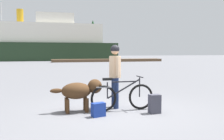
{
  "coord_description": "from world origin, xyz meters",
  "views": [
    {
      "loc": [
        -1.77,
        -6.24,
        1.55
      ],
      "look_at": [
        0.2,
        1.05,
        0.99
      ],
      "focal_mm": 40.44,
      "sensor_mm": 36.0,
      "label": 1
    }
  ],
  "objects": [
    {
      "name": "pine_tree_far_right",
      "position": [
        10.4,
        57.42,
        6.09
      ],
      "size": [
        4.29,
        4.29,
        9.47
      ],
      "color": "#4C331E",
      "rests_on": "ground_plane"
    },
    {
      "name": "dock_pier",
      "position": [
        7.55,
        30.53,
        0.2
      ],
      "size": [
        16.62,
        2.08,
        0.4
      ],
      "primitive_type": "cube",
      "color": "brown",
      "rests_on": "ground_plane"
    },
    {
      "name": "ferry_boat",
      "position": [
        -2.28,
        38.83,
        2.99
      ],
      "size": [
        25.75,
        7.7,
        8.55
      ],
      "color": "#1E331E",
      "rests_on": "ground_plane"
    },
    {
      "name": "ground_plane",
      "position": [
        0.0,
        0.0,
        0.0
      ],
      "size": [
        160.0,
        160.0,
        0.0
      ],
      "primitive_type": "plane",
      "color": "slate"
    },
    {
      "name": "bicycle",
      "position": [
        0.18,
        -0.02,
        0.37
      ],
      "size": [
        1.7,
        0.44,
        0.9
      ],
      "color": "black",
      "rests_on": "ground_plane"
    },
    {
      "name": "person_cyclist",
      "position": [
        0.1,
        0.36,
        1.04
      ],
      "size": [
        0.32,
        0.53,
        1.73
      ],
      "color": "navy",
      "rests_on": "ground_plane"
    },
    {
      "name": "handbag_pannier",
      "position": [
        -0.54,
        -0.45,
        0.16
      ],
      "size": [
        0.36,
        0.26,
        0.33
      ],
      "primitive_type": "cube",
      "rotation": [
        0.0,
        0.0,
        0.28
      ],
      "color": "navy",
      "rests_on": "ground_plane"
    },
    {
      "name": "sailboat_moored",
      "position": [
        -8.04,
        36.56,
        0.49
      ],
      "size": [
        8.88,
        2.49,
        9.11
      ],
      "color": "navy",
      "rests_on": "ground_plane"
    },
    {
      "name": "pine_tree_center",
      "position": [
        2.14,
        55.73,
        5.36
      ],
      "size": [
        2.95,
        2.95,
        8.44
      ],
      "color": "#4C331E",
      "rests_on": "ground_plane"
    },
    {
      "name": "backpack",
      "position": [
        0.89,
        -0.49,
        0.24
      ],
      "size": [
        0.28,
        0.2,
        0.47
      ],
      "primitive_type": "cube",
      "rotation": [
        0.0,
        0.0,
        0.01
      ],
      "color": "#3F3F4C",
      "rests_on": "ground_plane"
    },
    {
      "name": "dog",
      "position": [
        -0.89,
        0.16,
        0.55
      ],
      "size": [
        1.33,
        0.5,
        0.83
      ],
      "color": "#472D19",
      "rests_on": "ground_plane"
    },
    {
      "name": "pine_tree_mid_back",
      "position": [
        -1.49,
        61.7,
        6.32
      ],
      "size": [
        4.04,
        4.04,
        9.74
      ],
      "color": "#4C331E",
      "rests_on": "ground_plane"
    }
  ]
}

